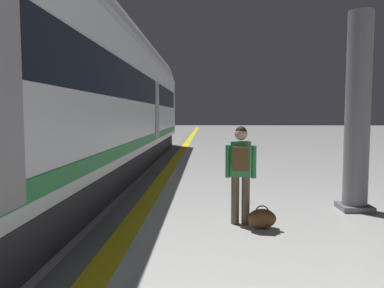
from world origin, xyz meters
TOP-DOWN VIEW (x-y plane):
  - safety_line_strip at (-0.81, 10.00)m, footprint 0.36×80.00m
  - tactile_edge_band at (-1.10, 10.00)m, footprint 0.54×80.00m
  - high_speed_train at (-2.84, 8.38)m, footprint 2.94×29.85m
  - passenger_near at (0.94, 6.62)m, footprint 0.49×0.33m
  - duffel_bag_near at (1.26, 6.43)m, footprint 0.44×0.26m
  - platform_pillar at (3.14, 7.61)m, footprint 0.56×0.56m

SIDE VIEW (x-z plane):
  - tactile_edge_band at x=-1.10m, z-range 0.00..0.01m
  - safety_line_strip at x=-0.81m, z-range 0.00..0.01m
  - duffel_bag_near at x=1.26m, z-range -0.03..0.33m
  - passenger_near at x=0.94m, z-range 0.15..1.72m
  - platform_pillar at x=3.14m, z-range -0.08..3.52m
  - high_speed_train at x=-2.84m, z-range 0.02..4.99m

